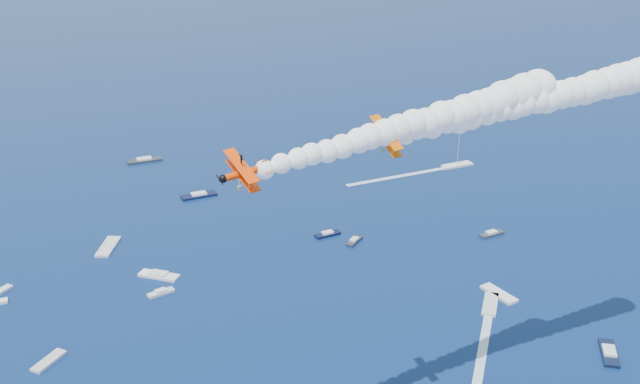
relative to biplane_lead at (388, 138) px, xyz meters
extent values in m
cube|color=silver|center=(41.90, 35.37, -57.80)|extent=(8.42, 10.57, 0.70)
cube|color=silver|center=(-59.31, 40.66, -57.80)|extent=(7.37, 8.07, 0.70)
cube|color=white|center=(75.01, 122.80, -57.80)|extent=(11.72, 5.24, 0.70)
cube|color=silver|center=(-45.56, 91.97, -57.80)|extent=(7.54, 12.54, 0.70)
cube|color=white|center=(46.23, 39.09, -57.80)|extent=(6.02, 10.64, 0.70)
cube|color=silver|center=(-71.96, 74.37, -57.80)|extent=(5.85, 6.06, 0.70)
cube|color=black|center=(57.01, 10.13, -57.80)|extent=(7.58, 10.51, 0.70)
cube|color=#303640|center=(60.34, 69.65, -57.80)|extent=(7.85, 3.95, 0.70)
cube|color=white|center=(-33.47, 71.62, -57.80)|extent=(10.66, 8.72, 0.70)
cube|color=black|center=(-16.50, 120.89, -57.80)|extent=(11.78, 5.32, 0.70)
cube|color=silver|center=(15.21, 143.21, -57.80)|extent=(11.57, 13.93, 0.70)
cube|color=black|center=(15.07, 82.46, -57.80)|extent=(7.91, 3.93, 0.70)
cube|color=#2A2F38|center=(-31.02, 158.39, -57.80)|extent=(12.64, 5.23, 0.70)
cube|color=#282C35|center=(21.09, 76.25, -57.80)|extent=(6.27, 6.21, 0.70)
cube|color=silver|center=(-33.80, 62.67, -57.80)|extent=(6.95, 4.08, 0.70)
cube|color=white|center=(28.86, 14.97, -58.12)|extent=(22.15, 33.09, 0.04)
cube|color=white|center=(50.63, 119.19, -58.12)|extent=(37.88, 7.55, 0.04)
camera|label=1|loc=(-41.08, -104.38, 38.47)|focal=42.63mm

